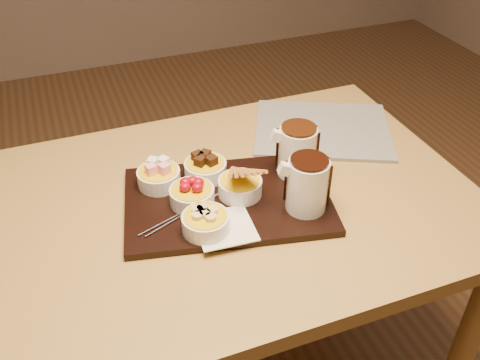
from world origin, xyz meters
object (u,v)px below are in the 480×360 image
object	(u,v)px
pitcher_dark_chocolate	(307,185)
newspaper	(322,129)
serving_board	(228,201)
dining_table	(217,232)
pitcher_milk_chocolate	(297,152)
bowl_strawberries	(192,196)

from	to	relation	value
pitcher_dark_chocolate	newspaper	world-z (taller)	pitcher_dark_chocolate
serving_board	dining_table	bearing A→B (deg)	147.55
pitcher_milk_chocolate	newspaper	bearing A→B (deg)	58.05
serving_board	bowl_strawberries	world-z (taller)	bowl_strawberries
pitcher_dark_chocolate	pitcher_milk_chocolate	xyz separation A→B (m)	(0.04, 0.13, 0.00)
pitcher_dark_chocolate	serving_board	bearing A→B (deg)	160.02
pitcher_dark_chocolate	bowl_strawberries	bearing A→B (deg)	167.35
bowl_strawberries	newspaper	world-z (taller)	bowl_strawberries
pitcher_dark_chocolate	newspaper	size ratio (longest dim) A/B	0.33
dining_table	newspaper	world-z (taller)	newspaper
pitcher_dark_chocolate	newspaper	distance (m)	0.37
serving_board	pitcher_dark_chocolate	xyz separation A→B (m)	(0.15, -0.09, 0.07)
serving_board	newspaper	size ratio (longest dim) A/B	1.26
dining_table	pitcher_milk_chocolate	size ratio (longest dim) A/B	9.85
dining_table	pitcher_milk_chocolate	xyz separation A→B (m)	(0.21, 0.01, 0.18)
dining_table	newspaper	xyz separation A→B (m)	(0.37, 0.18, 0.10)
pitcher_dark_chocolate	pitcher_milk_chocolate	distance (m)	0.13
pitcher_milk_chocolate	pitcher_dark_chocolate	bearing A→B (deg)	-94.40
pitcher_dark_chocolate	newspaper	bearing A→B (deg)	67.69
dining_table	bowl_strawberries	world-z (taller)	bowl_strawberries
bowl_strawberries	newspaper	xyz separation A→B (m)	(0.43, 0.19, -0.03)
serving_board	pitcher_dark_chocolate	distance (m)	0.19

